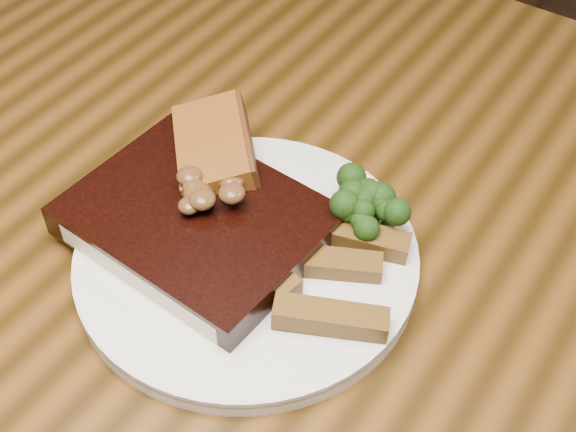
# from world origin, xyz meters

# --- Properties ---
(dining_table) EXTENTS (1.60, 0.90, 0.75)m
(dining_table) POSITION_xyz_m (0.00, 0.00, 0.66)
(dining_table) COLOR #4E2D0F
(dining_table) RESTS_ON ground
(chair_far) EXTENTS (0.45, 0.45, 0.95)m
(chair_far) POSITION_xyz_m (-0.23, 0.69, 0.52)
(chair_far) COLOR black
(chair_far) RESTS_ON ground
(plate) EXTENTS (0.29, 0.29, 0.01)m
(plate) POSITION_xyz_m (-0.03, -0.02, 0.76)
(plate) COLOR silver
(plate) RESTS_ON dining_table
(steak) EXTENTS (0.20, 0.16, 0.03)m
(steak) POSITION_xyz_m (-0.07, -0.03, 0.78)
(steak) COLOR black
(steak) RESTS_ON plate
(steak_bone) EXTENTS (0.16, 0.02, 0.02)m
(steak_bone) POSITION_xyz_m (-0.07, -0.09, 0.77)
(steak_bone) COLOR beige
(steak_bone) RESTS_ON plate
(mushroom_pile) EXTENTS (0.06, 0.06, 0.03)m
(mushroom_pile) POSITION_xyz_m (-0.07, -0.02, 0.80)
(mushroom_pile) COLOR #54311A
(mushroom_pile) RESTS_ON steak
(garlic_bread) EXTENTS (0.11, 0.11, 0.02)m
(garlic_bread) POSITION_xyz_m (-0.10, 0.03, 0.77)
(garlic_bread) COLOR brown
(garlic_bread) RESTS_ON plate
(potato_wedges) EXTENTS (0.11, 0.11, 0.02)m
(potato_wedges) POSITION_xyz_m (0.03, -0.02, 0.77)
(potato_wedges) COLOR brown
(potato_wedges) RESTS_ON plate
(broccoli_cluster) EXTENTS (0.06, 0.06, 0.04)m
(broccoli_cluster) POSITION_xyz_m (0.04, 0.06, 0.78)
(broccoli_cluster) COLOR #1A390C
(broccoli_cluster) RESTS_ON plate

